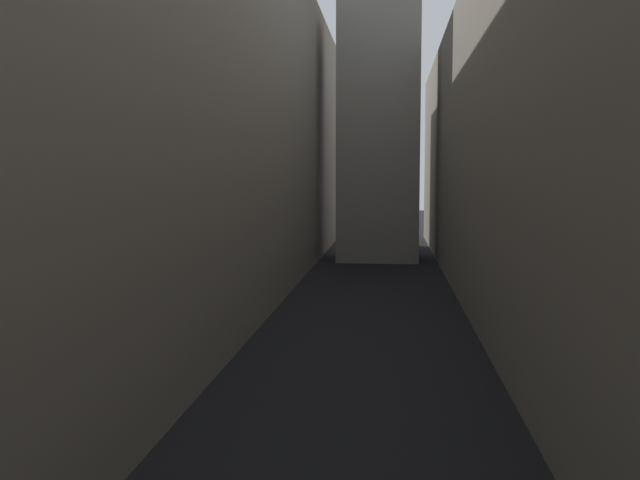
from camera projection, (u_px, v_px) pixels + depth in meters
name	position (u px, v px, depth m)	size (l,w,h in m)	color
ground_plane	(367.00, 323.00, 37.91)	(264.00, 264.00, 0.00)	black
building_block_left	(143.00, 107.00, 40.14)	(14.61, 108.00, 23.42)	gray
building_block_right	(618.00, 138.00, 37.71)	(15.48, 108.00, 19.70)	gray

